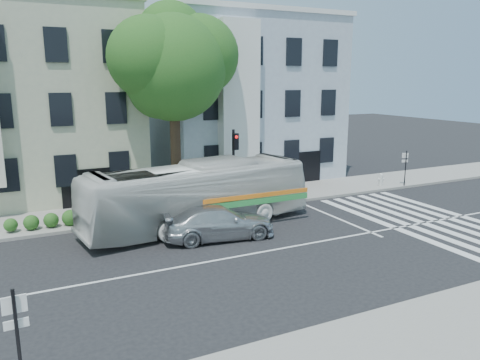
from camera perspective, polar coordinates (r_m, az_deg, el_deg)
ground at (r=19.01m, az=0.64°, el=-9.15°), size 120.00×120.00×0.00m
sidewalk_far at (r=26.02m, az=-7.31°, el=-3.17°), size 80.00×4.00×0.15m
sidewalk_near at (r=13.08m, az=17.62°, el=-19.94°), size 80.00×4.00×0.15m
building_left at (r=30.86m, az=-24.52°, el=8.46°), size 12.00×10.00×11.00m
building_right at (r=34.29m, az=-0.15°, el=9.80°), size 12.00×10.00×11.00m
street_tree at (r=25.85m, az=-8.20°, el=14.09°), size 7.30×5.90×11.10m
bus at (r=22.19m, az=-5.05°, el=-1.81°), size 4.14×11.51×3.14m
sedan at (r=20.74m, az=-2.65°, el=-5.18°), size 2.65×5.24×1.46m
hedge at (r=23.81m, az=-15.91°, el=-3.93°), size 8.27×3.70×0.70m
traffic_signal at (r=24.97m, az=-0.70°, el=2.67°), size 0.45×0.53×4.32m
fire_hydrant at (r=31.71m, az=16.80°, el=0.09°), size 0.45×0.26×0.81m
near_sign_pole at (r=11.00m, az=-25.51°, el=-16.57°), size 0.48×0.17×2.68m
far_sign_pole at (r=31.99m, az=19.50°, el=1.94°), size 0.40×0.22×2.29m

